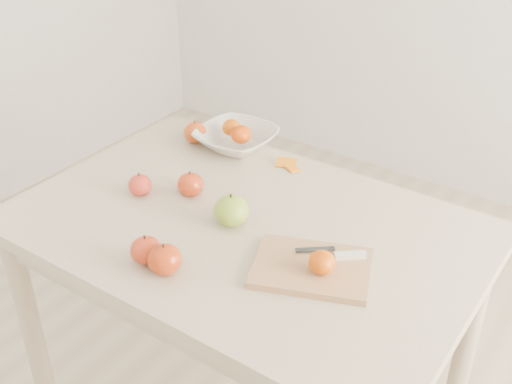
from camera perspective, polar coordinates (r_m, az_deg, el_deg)
The scene contains 15 objects.
table at distance 1.73m, azimuth -0.95°, elevation -5.50°, with size 1.20×0.80×0.75m.
cutting_board at distance 1.51m, azimuth 4.98°, elevation -6.75°, with size 0.27×0.20×0.02m, color tan.
board_tangerine at distance 1.47m, azimuth 5.85°, elevation -6.24°, with size 0.06×0.06×0.05m, color #C95C07.
fruit_bowl at distance 2.03m, azimuth -1.77°, elevation 4.76°, with size 0.24×0.24×0.06m, color silver.
bowl_tangerine_near at distance 2.03m, azimuth -2.19°, elevation 5.75°, with size 0.06×0.06×0.05m, color #D26407.
bowl_tangerine_far at distance 1.99m, azimuth -1.34°, elevation 5.16°, with size 0.06×0.06×0.06m, color #E05107.
orange_peel_a at distance 1.94m, azimuth 2.68°, elevation 2.49°, with size 0.06×0.04×0.00m, color orange.
orange_peel_b at distance 1.91m, azimuth 3.25°, elevation 2.06°, with size 0.04×0.04×0.00m, color orange.
paring_knife at distance 1.53m, azimuth 7.85°, elevation -5.52°, with size 0.16×0.09×0.01m.
apple_green at distance 1.65m, azimuth -2.22°, elevation -1.66°, with size 0.09×0.09×0.08m, color #609618.
apple_red_b at distance 1.78m, azimuth -5.85°, elevation 0.67°, with size 0.07×0.07×0.07m, color #A10B0F.
apple_red_e at distance 1.54m, azimuth -9.76°, elevation -5.13°, with size 0.08×0.08×0.07m, color maroon.
apple_red_c at distance 1.50m, azimuth -8.12°, elevation -5.96°, with size 0.08×0.08×0.07m, color maroon.
apple_red_d at distance 1.80m, azimuth -10.28°, elevation 0.61°, with size 0.07×0.07×0.06m, color maroon.
apple_red_a at distance 2.06m, azimuth -5.42°, elevation 5.28°, with size 0.08×0.08×0.07m, color #9C160C.
Camera 1 is at (0.81, -1.12, 1.69)m, focal length 45.00 mm.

